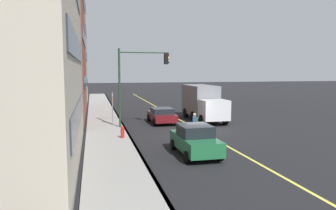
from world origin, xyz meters
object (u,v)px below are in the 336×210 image
car_maroon (162,115)px  car_green (195,140)px  fire_hydrant (123,133)px  street_sign_post (112,107)px  pedestrian_with_backpack (195,123)px  truck_gray (203,102)px  traffic_light_mast (138,74)px

car_maroon → car_green: (-10.64, 0.50, 0.11)m
car_green → fire_hydrant: size_ratio=4.41×
car_maroon → car_green: bearing=177.3°
car_green → street_sign_post: bearing=21.2°
car_maroon → fire_hydrant: size_ratio=4.37×
pedestrian_with_backpack → street_sign_post: (5.27, 5.25, 0.69)m
pedestrian_with_backpack → car_maroon: bearing=9.0°
pedestrian_with_backpack → street_sign_post: street_sign_post is taller
truck_gray → pedestrian_with_backpack: size_ratio=4.20×
truck_gray → traffic_light_mast: bearing=113.5°
car_maroon → pedestrian_with_backpack: 6.22m
traffic_light_mast → street_sign_post: bearing=62.1°
car_maroon → traffic_light_mast: size_ratio=0.66×
car_green → truck_gray: 12.40m
pedestrian_with_backpack → fire_hydrant: size_ratio=1.76×
car_green → fire_hydrant: (4.61, 3.48, -0.35)m
street_sign_post → fire_hydrant: 5.31m
traffic_light_mast → fire_hydrant: size_ratio=6.66×
pedestrian_with_backpack → fire_hydrant: (0.11, 4.95, -0.50)m
pedestrian_with_backpack → fire_hydrant: 4.97m
truck_gray → car_green: bearing=158.5°
car_maroon → truck_gray: size_ratio=0.59×
fire_hydrant → street_sign_post: bearing=3.4°
traffic_light_mast → car_green: bearing=-168.2°
traffic_light_mast → pedestrian_with_backpack: bearing=-142.1°
car_green → pedestrian_with_backpack: size_ratio=2.50×
street_sign_post → fire_hydrant: bearing=-176.6°
truck_gray → street_sign_post: 8.50m
car_green → traffic_light_mast: traffic_light_mast is taller
traffic_light_mast → street_sign_post: traffic_light_mast is taller
street_sign_post → fire_hydrant: (-5.16, -0.30, -1.19)m
truck_gray → fire_hydrant: 10.64m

